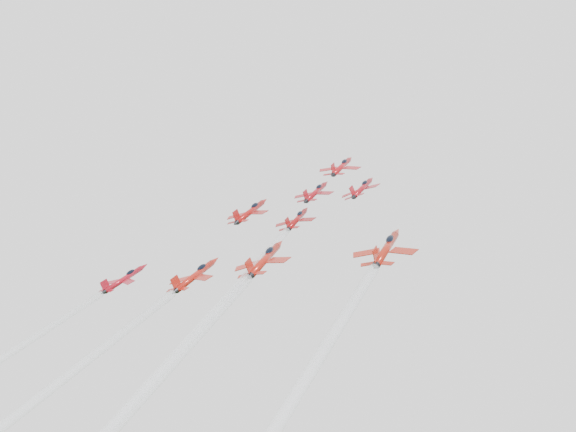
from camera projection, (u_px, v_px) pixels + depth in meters
The scene contains 5 objects.
jet_lead at pixel (342, 166), 149.68m from camera, with size 10.24×12.58×9.64m.
jet_row2_left at pixel (251, 211), 139.07m from camera, with size 10.40×12.78×9.79m.
jet_row2_center at pixel (316, 192), 135.41m from camera, with size 9.12×11.20×8.59m.
jet_row2_right at pixel (362, 188), 125.74m from camera, with size 8.54×10.50×8.04m.
jet_center at pixel (171, 336), 88.12m from camera, with size 8.35×73.37×55.48m.
Camera 1 is at (65.69, -96.99, 103.50)m, focal length 40.00 mm.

